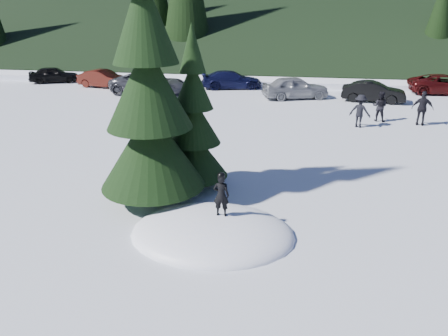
% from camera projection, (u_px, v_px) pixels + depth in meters
% --- Properties ---
extents(ground, '(200.00, 200.00, 0.00)m').
position_uv_depth(ground, '(213.00, 234.00, 11.84)').
color(ground, white).
rests_on(ground, ground).
extents(snow_mound, '(4.48, 3.52, 0.96)m').
position_uv_depth(snow_mound, '(213.00, 234.00, 11.84)').
color(snow_mound, white).
rests_on(snow_mound, ground).
extents(spruce_tall, '(3.20, 3.20, 8.60)m').
position_uv_depth(spruce_tall, '(149.00, 97.00, 12.66)').
color(spruce_tall, black).
rests_on(spruce_tall, ground).
extents(spruce_short, '(2.20, 2.20, 5.37)m').
position_uv_depth(spruce_short, '(194.00, 127.00, 14.23)').
color(spruce_short, black).
rests_on(spruce_short, ground).
extents(child_skier, '(0.44, 0.30, 1.18)m').
position_uv_depth(child_skier, '(221.00, 195.00, 11.66)').
color(child_skier, black).
rests_on(child_skier, snow_mound).
extents(adult_0, '(0.92, 0.81, 1.57)m').
position_uv_depth(adult_0, '(380.00, 106.00, 22.91)').
color(adult_0, black).
rests_on(adult_0, ground).
extents(adult_1, '(1.11, 0.69, 1.76)m').
position_uv_depth(adult_1, '(423.00, 108.00, 22.06)').
color(adult_1, black).
rests_on(adult_1, ground).
extents(adult_2, '(1.22, 0.99, 1.64)m').
position_uv_depth(adult_2, '(360.00, 111.00, 21.78)').
color(adult_2, black).
rests_on(adult_2, ground).
extents(car_0, '(3.93, 2.63, 1.24)m').
position_uv_depth(car_0, '(54.00, 75.00, 34.06)').
color(car_0, black).
rests_on(car_0, ground).
extents(car_1, '(4.08, 2.12, 1.28)m').
position_uv_depth(car_1, '(104.00, 79.00, 32.14)').
color(car_1, '#3A100A').
rests_on(car_1, ground).
extents(car_2, '(5.58, 3.06, 1.48)m').
position_uv_depth(car_2, '(150.00, 84.00, 29.61)').
color(car_2, '#424248').
rests_on(car_2, ground).
extents(car_3, '(4.66, 2.74, 1.27)m').
position_uv_depth(car_3, '(231.00, 80.00, 31.74)').
color(car_3, black).
rests_on(car_3, ground).
extents(car_4, '(4.57, 2.97, 1.45)m').
position_uv_depth(car_4, '(295.00, 87.00, 28.35)').
color(car_4, gray).
rests_on(car_4, ground).
extents(car_5, '(4.03, 1.94, 1.27)m').
position_uv_depth(car_5, '(374.00, 92.00, 27.45)').
color(car_5, black).
rests_on(car_5, ground).
extents(car_6, '(4.76, 2.26, 1.31)m').
position_uv_depth(car_6, '(445.00, 84.00, 29.82)').
color(car_6, '#3A0A0B').
rests_on(car_6, ground).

